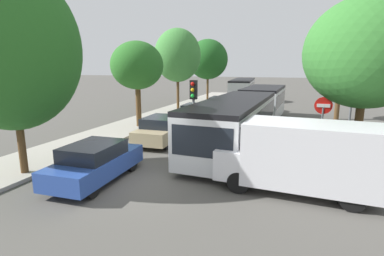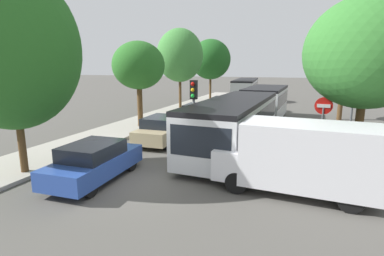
% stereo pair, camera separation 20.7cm
% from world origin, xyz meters
% --- Properties ---
extents(ground_plane, '(200.00, 200.00, 0.00)m').
position_xyz_m(ground_plane, '(0.00, 0.00, 0.00)').
color(ground_plane, '#4F4C47').
extents(kerb_strip_left, '(3.20, 39.62, 0.14)m').
position_xyz_m(kerb_strip_left, '(-5.76, 14.81, 0.07)').
color(kerb_strip_left, '#9E998E').
rests_on(kerb_strip_left, ground).
extents(articulated_bus, '(3.26, 16.93, 2.50)m').
position_xyz_m(articulated_bus, '(2.16, 8.77, 1.44)').
color(articulated_bus, silver).
rests_on(articulated_bus, ground).
extents(city_bus_rear, '(3.37, 11.14, 2.36)m').
position_xyz_m(city_bus_rear, '(-1.90, 29.63, 1.37)').
color(city_bus_rear, silver).
rests_on(city_bus_rear, ground).
extents(queued_car_blue, '(1.84, 4.07, 1.39)m').
position_xyz_m(queued_car_blue, '(-1.87, -0.49, 0.71)').
color(queued_car_blue, '#284799').
rests_on(queued_car_blue, ground).
extents(queued_car_tan, '(1.88, 4.16, 1.43)m').
position_xyz_m(queued_car_tan, '(-1.94, 5.29, 0.72)').
color(queued_car_tan, tan).
rests_on(queued_car_tan, ground).
extents(queued_car_silver, '(1.80, 3.97, 1.36)m').
position_xyz_m(queued_car_silver, '(-2.11, 11.29, 0.69)').
color(queued_car_silver, '#B7BABF').
rests_on(queued_car_silver, ground).
extents(queued_car_black, '(1.78, 3.93, 1.35)m').
position_xyz_m(queued_car_black, '(-1.72, 16.99, 0.68)').
color(queued_car_black, black).
rests_on(queued_car_black, ground).
extents(white_van, '(5.10, 2.21, 2.31)m').
position_xyz_m(white_van, '(5.05, 0.92, 1.24)').
color(white_van, silver).
rests_on(white_van, ground).
extents(traffic_light, '(0.32, 0.36, 3.40)m').
position_xyz_m(traffic_light, '(0.11, 4.49, 2.50)').
color(traffic_light, '#56595E').
rests_on(traffic_light, ground).
extents(no_entry_sign, '(0.70, 0.08, 2.82)m').
position_xyz_m(no_entry_sign, '(5.80, 4.31, 1.88)').
color(no_entry_sign, '#56595E').
rests_on(no_entry_sign, ground).
extents(direction_sign_post, '(0.13, 1.40, 3.60)m').
position_xyz_m(direction_sign_post, '(7.16, 6.55, 2.55)').
color(direction_sign_post, '#56595E').
rests_on(direction_sign_post, ground).
extents(tree_left_near, '(4.73, 4.73, 7.49)m').
position_xyz_m(tree_left_near, '(-4.78, -0.93, 4.50)').
color(tree_left_near, '#51381E').
rests_on(tree_left_near, ground).
extents(tree_left_mid, '(3.36, 3.36, 5.61)m').
position_xyz_m(tree_left_mid, '(-5.12, 8.28, 3.99)').
color(tree_left_mid, '#51381E').
rests_on(tree_left_mid, ground).
extents(tree_left_far, '(4.06, 4.06, 7.24)m').
position_xyz_m(tree_left_far, '(-5.35, 16.00, 4.94)').
color(tree_left_far, '#51381E').
rests_on(tree_left_far, ground).
extents(tree_left_distant, '(4.45, 4.45, 6.96)m').
position_xyz_m(tree_left_distant, '(-4.90, 24.07, 4.63)').
color(tree_left_distant, '#51381E').
rests_on(tree_left_distant, ground).
extents(tree_right_near, '(4.58, 4.58, 6.63)m').
position_xyz_m(tree_right_near, '(7.12, 4.10, 4.43)').
color(tree_right_near, '#51381E').
rests_on(tree_right_near, ground).
extents(tree_right_mid, '(3.43, 3.43, 6.63)m').
position_xyz_m(tree_right_mid, '(7.69, 16.11, 4.54)').
color(tree_right_mid, '#51381E').
rests_on(tree_right_mid, ground).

